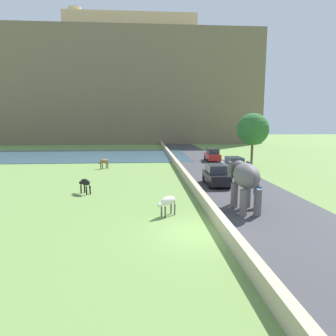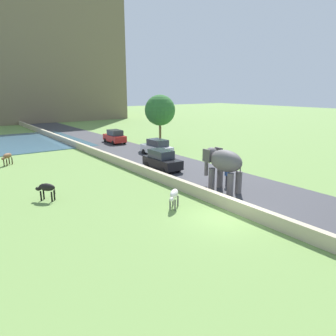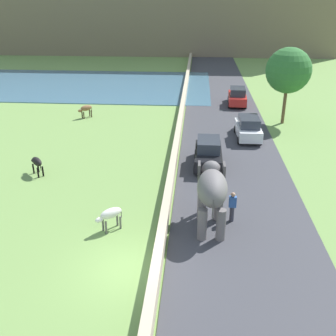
{
  "view_description": "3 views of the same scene",
  "coord_description": "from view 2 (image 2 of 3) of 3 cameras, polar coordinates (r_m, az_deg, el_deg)",
  "views": [
    {
      "loc": [
        -2.57,
        -14.12,
        5.45
      ],
      "look_at": [
        -0.85,
        8.78,
        1.9
      ],
      "focal_mm": 32.36,
      "sensor_mm": 36.0,
      "label": 1
    },
    {
      "loc": [
        -12.21,
        -11.54,
        7.01
      ],
      "look_at": [
        1.26,
        7.0,
        1.28
      ],
      "focal_mm": 33.75,
      "sensor_mm": 36.0,
      "label": 2
    },
    {
      "loc": [
        2.63,
        -13.19,
        10.47
      ],
      "look_at": [
        1.07,
        7.44,
        1.3
      ],
      "focal_mm": 42.59,
      "sensor_mm": 36.0,
      "label": 3
    }
  ],
  "objects": [
    {
      "name": "ground_plane",
      "position": [
        18.21,
        9.91,
        -8.84
      ],
      "size": [
        220.0,
        220.0,
        0.0
      ],
      "primitive_type": "plane",
      "color": "#6B8E47"
    },
    {
      "name": "road_surface",
      "position": [
        36.61,
        -7.25,
        2.92
      ],
      "size": [
        7.0,
        120.0,
        0.06
      ],
      "primitive_type": "cube",
      "color": "#38383D",
      "rests_on": "ground"
    },
    {
      "name": "barrier_wall",
      "position": [
        33.12,
        -11.35,
        2.2
      ],
      "size": [
        0.4,
        110.0,
        0.76
      ],
      "primitive_type": "cube",
      "color": "tan",
      "rests_on": "ground"
    },
    {
      "name": "elephant",
      "position": [
        22.23,
        9.94,
        0.88
      ],
      "size": [
        1.43,
        3.47,
        2.99
      ],
      "color": "#605B5B",
      "rests_on": "ground"
    },
    {
      "name": "person_beside_elephant",
      "position": [
        23.63,
        10.65,
        -1.28
      ],
      "size": [
        0.36,
        0.22,
        1.63
      ],
      "color": "#33333D",
      "rests_on": "ground"
    },
    {
      "name": "car_white",
      "position": [
        34.21,
        -2.03,
        3.72
      ],
      "size": [
        1.85,
        4.03,
        1.8
      ],
      "color": "white",
      "rests_on": "ground"
    },
    {
      "name": "car_red",
      "position": [
        42.79,
        -9.61,
        5.62
      ],
      "size": [
        1.94,
        4.07,
        1.8
      ],
      "color": "red",
      "rests_on": "ground"
    },
    {
      "name": "car_black",
      "position": [
        28.03,
        -1.1,
        1.43
      ],
      "size": [
        1.82,
        4.01,
        1.8
      ],
      "color": "black",
      "rests_on": "ground"
    },
    {
      "name": "cow_black",
      "position": [
        21.8,
        -21.14,
        -3.4
      ],
      "size": [
        1.18,
        1.25,
        1.15
      ],
      "color": "black",
      "rests_on": "ground"
    },
    {
      "name": "cow_brown",
      "position": [
        33.51,
        -27.07,
        1.86
      ],
      "size": [
        1.23,
        1.21,
        1.15
      ],
      "color": "brown",
      "rests_on": "ground"
    },
    {
      "name": "cow_white",
      "position": [
        19.07,
        1.07,
        -4.87
      ],
      "size": [
        1.28,
        1.15,
        1.15
      ],
      "color": "silver",
      "rests_on": "ground"
    },
    {
      "name": "tree_near",
      "position": [
        39.3,
        -1.45,
        10.38
      ],
      "size": [
        3.75,
        3.75,
        6.4
      ],
      "color": "brown",
      "rests_on": "ground"
    }
  ]
}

